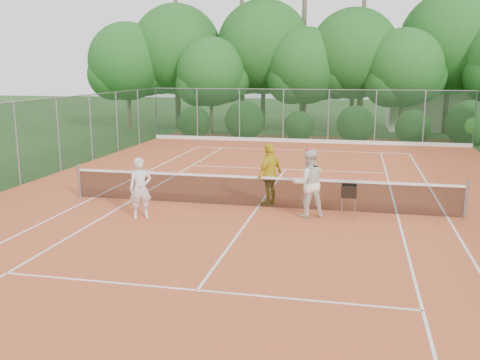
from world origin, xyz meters
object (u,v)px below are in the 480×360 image
(player_white, at_px, (140,188))
(player_yellow, at_px, (270,174))
(ball_hopper, at_px, (349,191))
(player_center_grp, at_px, (308,183))

(player_white, height_order, player_yellow, player_yellow)
(player_white, distance_m, ball_hopper, 5.89)
(player_white, xyz_separation_m, ball_hopper, (5.73, 1.34, -0.11))
(player_yellow, bearing_deg, player_white, -30.37)
(player_yellow, bearing_deg, player_center_grp, 75.73)
(player_white, height_order, player_center_grp, player_center_grp)
(player_center_grp, xyz_separation_m, ball_hopper, (1.14, 0.19, -0.24))
(player_white, bearing_deg, player_center_grp, -13.16)
(player_white, relative_size, ball_hopper, 1.83)
(player_white, xyz_separation_m, player_center_grp, (4.60, 1.15, 0.12))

